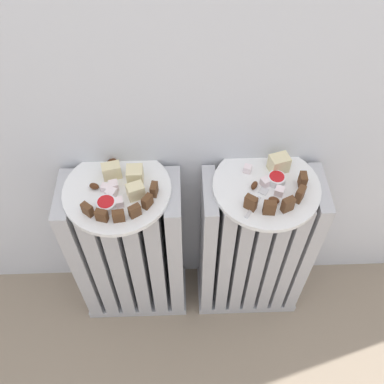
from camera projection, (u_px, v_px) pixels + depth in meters
ground_plane at (195, 375)px, 1.35m from camera, size 6.00×6.00×0.00m
radiator_left at (131, 252)px, 1.30m from camera, size 0.33×0.16×0.58m
radiator_right at (253, 249)px, 1.31m from camera, size 0.33×0.16×0.58m
plate_left at (117, 190)px, 1.07m from camera, size 0.27×0.27×0.01m
plate_right at (266, 187)px, 1.08m from camera, size 0.27×0.27×0.01m
dark_cake_slice_left_0 at (87, 210)px, 1.01m from camera, size 0.03×0.03×0.03m
dark_cake_slice_left_1 at (102, 216)px, 1.00m from camera, size 0.03×0.02×0.03m
dark_cake_slice_left_2 at (119, 216)px, 0.99m from camera, size 0.03×0.02×0.03m
dark_cake_slice_left_3 at (135, 211)px, 1.00m from camera, size 0.03×0.03×0.03m
dark_cake_slice_left_4 at (147, 201)px, 1.02m from camera, size 0.03×0.03×0.03m
dark_cake_slice_left_5 at (154, 189)px, 1.04m from camera, size 0.02×0.03×0.03m
marble_cake_slice_left_0 at (112, 171)px, 1.08m from camera, size 0.05×0.04×0.04m
marble_cake_slice_left_1 at (135, 175)px, 1.07m from camera, size 0.04×0.04×0.04m
marble_cake_slice_left_2 at (136, 191)px, 1.04m from camera, size 0.05×0.04×0.04m
turkish_delight_left_0 at (105, 188)px, 1.06m from camera, size 0.02×0.02×0.02m
turkish_delight_left_1 at (114, 186)px, 1.06m from camera, size 0.03×0.03×0.02m
turkish_delight_left_2 at (111, 193)px, 1.04m from camera, size 0.03×0.03×0.02m
turkish_delight_left_3 at (119, 202)px, 1.03m from camera, size 0.03×0.03×0.02m
medjool_date_left_0 at (94, 186)px, 1.06m from camera, size 0.03×0.02×0.02m
medjool_date_left_1 at (112, 162)px, 1.11m from camera, size 0.03×0.03×0.01m
jam_bowl_left at (106, 204)px, 1.02m from camera, size 0.05×0.05×0.02m
dark_cake_slice_right_0 at (251, 203)px, 1.01m from camera, size 0.03×0.03×0.04m
dark_cake_slice_right_1 at (270, 208)px, 1.00m from camera, size 0.03×0.02×0.04m
dark_cake_slice_right_2 at (288, 205)px, 1.01m from camera, size 0.03×0.03×0.04m
dark_cake_slice_right_3 at (300, 194)px, 1.03m from camera, size 0.03×0.03×0.04m
dark_cake_slice_right_4 at (303, 180)px, 1.06m from camera, size 0.02×0.03×0.04m
marble_cake_slice_right_0 at (279, 163)px, 1.09m from camera, size 0.06×0.05×0.05m
turkish_delight_right_0 at (279, 191)px, 1.05m from camera, size 0.03×0.03×0.02m
turkish_delight_right_1 at (265, 182)px, 1.07m from camera, size 0.03×0.03×0.02m
turkish_delight_right_2 at (248, 169)px, 1.09m from camera, size 0.02×0.02×0.02m
medjool_date_right_0 at (254, 185)px, 1.06m from camera, size 0.02×0.03×0.02m
medjool_date_right_1 at (274, 200)px, 1.03m from camera, size 0.03×0.03×0.01m
jam_bowl_right at (276, 179)px, 1.07m from camera, size 0.05×0.05×0.02m
fork at (258, 200)px, 1.04m from camera, size 0.07×0.10×0.00m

